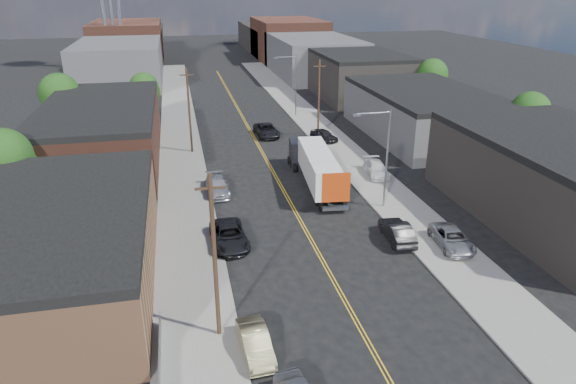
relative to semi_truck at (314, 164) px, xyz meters
name	(u,v)px	position (x,y,z in m)	size (l,w,h in m)	color
ground	(244,119)	(-3.34, 28.14, -2.17)	(260.00, 260.00, 0.00)	black
centerline	(260,148)	(-3.34, 13.14, -2.16)	(0.32, 120.00, 0.01)	gold
sidewalk_left	(181,153)	(-12.84, 13.14, -2.09)	(5.00, 140.00, 0.15)	slate
sidewalk_right	(334,143)	(6.16, 13.14, -2.09)	(5.00, 140.00, 0.15)	slate
warehouse_tan	(58,245)	(-21.34, -13.86, 0.63)	(12.00, 22.00, 5.60)	#8F6142
warehouse_brown	(102,133)	(-21.34, 12.14, 1.13)	(12.00, 26.00, 6.60)	#4F2A1F
industrial_right_a	(564,178)	(18.64, -11.86, 1.38)	(14.00, 22.00, 7.10)	black
industrial_right_b	(424,113)	(18.66, 14.14, 0.88)	(14.00, 24.00, 6.10)	#3B3B3E
industrial_right_c	(358,74)	(18.66, 40.14, 1.63)	(14.00, 22.00, 7.60)	black
skyline_left_a	(120,62)	(-23.34, 63.14, 1.83)	(16.00, 30.00, 8.00)	#3B3B3E
skyline_right_a	(313,56)	(16.66, 63.14, 1.83)	(16.00, 30.00, 8.00)	#3B3B3E
skyline_left_b	(128,43)	(-23.34, 88.14, 2.83)	(16.00, 26.00, 10.00)	#4F2A1F
skyline_right_b	(288,40)	(16.66, 88.14, 2.83)	(16.00, 26.00, 10.00)	#4F2A1F
skyline_left_c	(134,41)	(-23.34, 108.14, 1.33)	(16.00, 40.00, 7.00)	black
skyline_right_c	(274,38)	(16.66, 108.14, 1.33)	(16.00, 40.00, 7.00)	black
streetlight_near	(383,152)	(4.26, -6.86, 3.16)	(3.39, 0.25, 9.00)	gray
streetlight_far	(293,81)	(4.26, 28.14, 3.16)	(3.39, 0.25, 9.00)	gray
utility_pole_left_near	(215,258)	(-11.54, -21.86, 2.97)	(1.60, 0.26, 10.00)	black
utility_pole_left_far	(189,110)	(-11.54, 13.14, 2.97)	(1.60, 0.26, 10.00)	black
utility_pole_right	(319,99)	(4.86, 16.14, 2.97)	(1.60, 0.26, 10.00)	black
tree_left_near	(5,160)	(-27.28, -1.86, 3.01)	(4.85, 4.76, 7.91)	black
tree_left_mid	(60,96)	(-27.28, 23.14, 3.31)	(5.10, 5.04, 8.37)	black
tree_left_far	(144,89)	(-17.28, 30.14, 2.40)	(4.35, 4.20, 6.97)	black
tree_right_near	(530,114)	(26.72, 4.14, 2.70)	(4.60, 4.48, 7.44)	black
tree_right_far	(433,76)	(26.72, 28.14, 3.01)	(4.85, 4.76, 7.91)	black
semi_truck	(314,164)	(0.00, 0.00, 0.00)	(3.58, 14.77, 3.81)	silver
car_left_b	(255,343)	(-9.74, -23.86, -1.46)	(1.49, 4.27, 1.41)	#7E7853
car_left_c	(229,236)	(-9.74, -10.92, -1.39)	(2.59, 5.61, 1.56)	black
car_left_d	(217,186)	(-9.74, -0.24, -1.42)	(2.10, 5.18, 1.50)	#A6A9AB
car_right_oncoming	(397,231)	(3.26, -13.05, -1.37)	(1.69, 4.85, 1.60)	black
car_right_lot_a	(452,238)	(6.81, -15.14, -1.33)	(2.28, 4.95, 1.38)	#A3A4A8
car_right_lot_b	(376,169)	(6.97, 0.85, -1.31)	(1.99, 4.90, 1.42)	silver
car_right_lot_c	(324,135)	(5.09, 14.13, -1.29)	(1.71, 4.25, 1.45)	black
car_ahead_truck	(266,130)	(-1.62, 18.22, -1.37)	(2.65, 5.74, 1.60)	black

